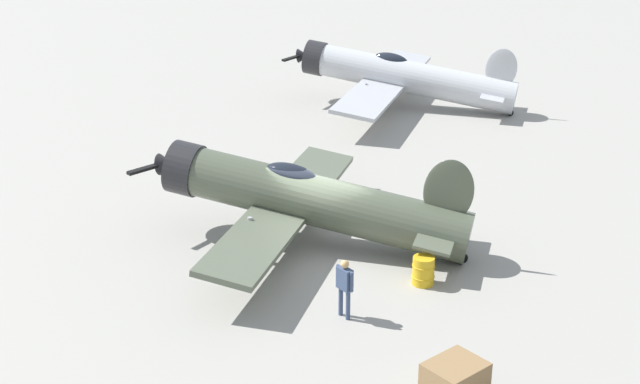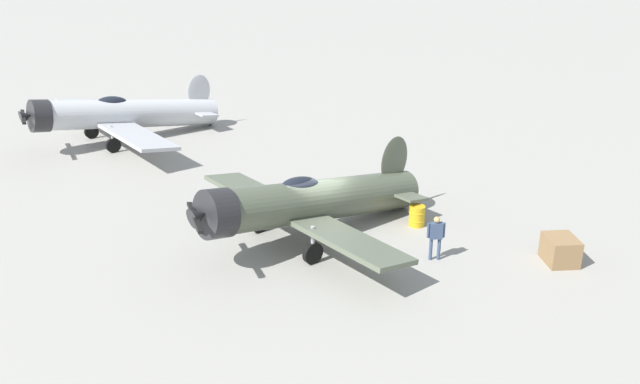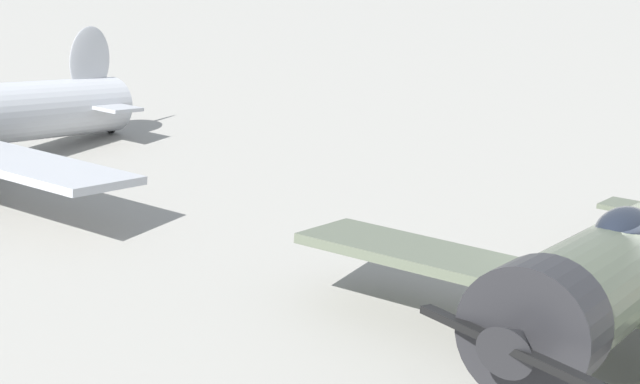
# 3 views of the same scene
# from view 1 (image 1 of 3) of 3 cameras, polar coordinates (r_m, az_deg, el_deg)

# --- Properties ---
(ground_plane) EXTENTS (400.00, 400.00, 0.00)m
(ground_plane) POSITION_cam_1_polar(r_m,az_deg,el_deg) (26.59, 0.00, -3.62)
(ground_plane) COLOR gray
(airplane_foreground) EXTENTS (9.41, 9.51, 3.36)m
(airplane_foreground) POSITION_cam_1_polar(r_m,az_deg,el_deg) (26.12, -1.05, -0.46)
(airplane_foreground) COLOR #4C5442
(airplane_foreground) RESTS_ON ground_plane
(airplane_mid_apron) EXTENTS (10.63, 11.69, 3.33)m
(airplane_mid_apron) POSITION_cam_1_polar(r_m,az_deg,el_deg) (41.88, 5.51, 7.90)
(airplane_mid_apron) COLOR #B7BABF
(airplane_mid_apron) RESTS_ON ground_plane
(ground_crew_mechanic) EXTENTS (0.65, 0.26, 1.68)m
(ground_crew_mechanic) POSITION_cam_1_polar(r_m,az_deg,el_deg) (22.04, 1.70, -6.25)
(ground_crew_mechanic) COLOR #384766
(ground_crew_mechanic) RESTS_ON ground_plane
(equipment_crate) EXTENTS (1.16, 1.36, 0.97)m
(equipment_crate) POSITION_cam_1_polar(r_m,az_deg,el_deg) (19.31, 9.19, -12.74)
(equipment_crate) COLOR olive
(equipment_crate) RESTS_ON ground_plane
(fuel_drum) EXTENTS (0.67, 0.67, 0.85)m
(fuel_drum) POSITION_cam_1_polar(r_m,az_deg,el_deg) (24.17, 7.08, -5.36)
(fuel_drum) COLOR gold
(fuel_drum) RESTS_ON ground_plane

